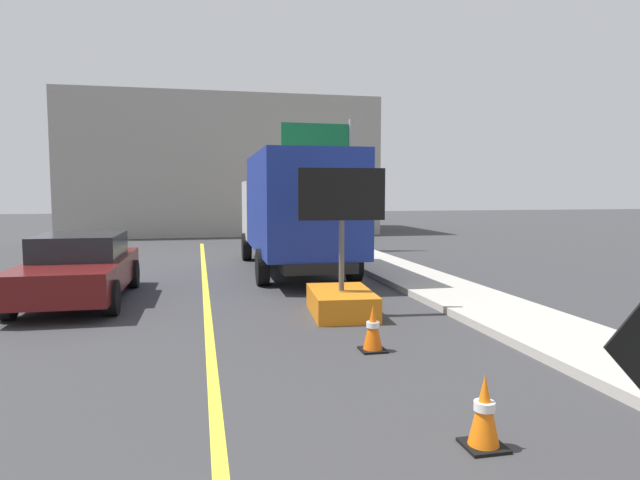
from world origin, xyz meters
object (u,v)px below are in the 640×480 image
object	(u,v)px
box_truck	(295,209)
pickup_car	(79,268)
traffic_cone_near_sign	(484,412)
highway_guide_sign	(331,161)
arrow_board_trailer	(341,289)
traffic_cone_mid_lane	(373,328)

from	to	relation	value
box_truck	pickup_car	size ratio (longest dim) A/B	1.72
traffic_cone_near_sign	box_truck	bearing A→B (deg)	88.88
highway_guide_sign	traffic_cone_near_sign	distance (m)	16.64
arrow_board_trailer	highway_guide_sign	xyz separation A→B (m)	(2.39, 10.70, 2.94)
highway_guide_sign	traffic_cone_near_sign	bearing A→B (deg)	-98.81
pickup_car	traffic_cone_near_sign	xyz separation A→B (m)	(4.88, -7.85, -0.37)
box_truck	traffic_cone_mid_lane	size ratio (longest dim) A/B	11.78
traffic_cone_near_sign	traffic_cone_mid_lane	distance (m)	3.08
arrow_board_trailer	box_truck	bearing A→B (deg)	88.96
traffic_cone_near_sign	traffic_cone_mid_lane	bearing A→B (deg)	90.76
traffic_cone_near_sign	highway_guide_sign	bearing A→B (deg)	81.19
arrow_board_trailer	traffic_cone_mid_lane	xyz separation A→B (m)	(-0.15, -2.37, -0.15)
box_truck	highway_guide_sign	distance (m)	5.82
arrow_board_trailer	pickup_car	distance (m)	5.54
box_truck	highway_guide_sign	bearing A→B (deg)	65.83
traffic_cone_near_sign	traffic_cone_mid_lane	world-z (taller)	same
highway_guide_sign	pickup_car	bearing A→B (deg)	-131.60
highway_guide_sign	traffic_cone_near_sign	xyz separation A→B (m)	(-2.50, -16.16, -3.09)
arrow_board_trailer	box_truck	xyz separation A→B (m)	(0.10, 5.61, 1.30)
box_truck	traffic_cone_near_sign	xyz separation A→B (m)	(-0.22, -11.06, -1.45)
box_truck	highway_guide_sign	xyz separation A→B (m)	(2.29, 5.10, 1.64)
traffic_cone_near_sign	traffic_cone_mid_lane	xyz separation A→B (m)	(-0.04, 3.08, 0.00)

